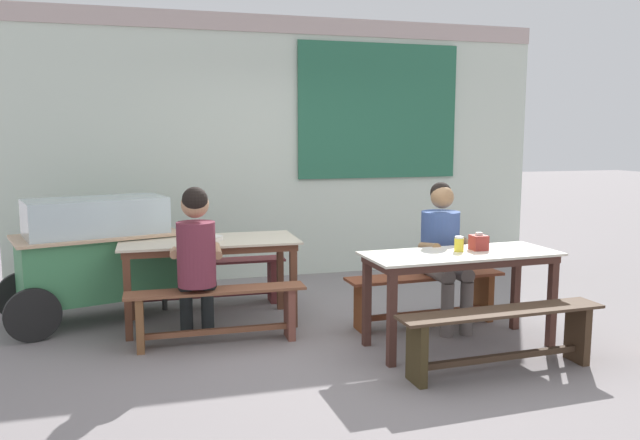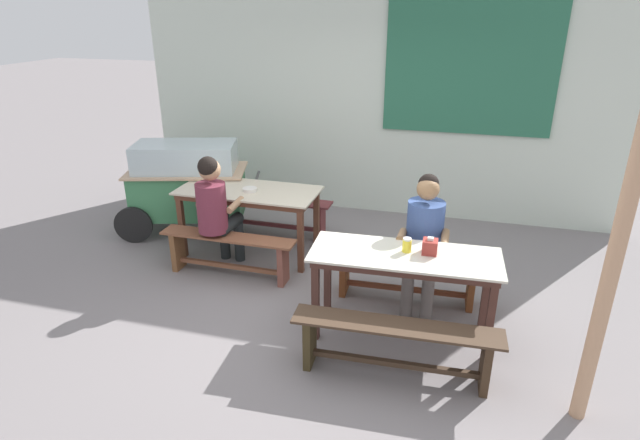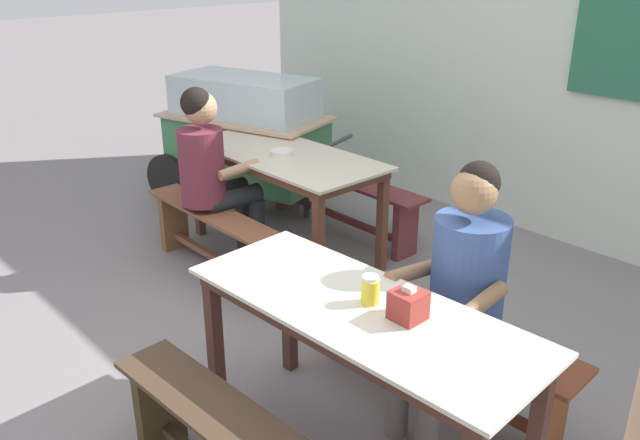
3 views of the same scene
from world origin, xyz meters
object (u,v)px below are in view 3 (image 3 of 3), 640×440
(bench_far_front, at_px, (219,236))
(bench_near_back, at_px, (437,346))
(condiment_jar, at_px, (370,290))
(soup_bowl, at_px, (281,153))
(dining_table_far, at_px, (284,164))
(dining_table_near, at_px, (360,325))
(food_cart, at_px, (245,133))
(person_right_near_table, at_px, (460,283))
(tissue_box, at_px, (408,305))
(bench_far_back, at_px, (341,195))
(person_left_back_turned, at_px, (212,167))

(bench_far_front, height_order, bench_near_back, same)
(condiment_jar, bearing_deg, soup_bowl, 150.12)
(dining_table_far, bearing_deg, condiment_jar, -30.50)
(dining_table_far, xyz_separation_m, dining_table_near, (1.87, -1.15, -0.01))
(food_cart, bearing_deg, bench_far_front, -44.81)
(condiment_jar, xyz_separation_m, soup_bowl, (-1.83, 1.05, -0.04))
(dining_table_near, bearing_deg, dining_table_far, 148.39)
(bench_near_back, xyz_separation_m, soup_bowl, (-1.80, 0.52, 0.49))
(person_right_near_table, distance_m, soup_bowl, 2.02)
(bench_near_back, distance_m, condiment_jar, 0.75)
(food_cart, height_order, soup_bowl, food_cart)
(food_cart, height_order, person_right_near_table, person_right_near_table)
(dining_table_near, distance_m, tissue_box, 0.25)
(dining_table_far, bearing_deg, tissue_box, -27.81)
(bench_far_back, height_order, person_left_back_turned, person_left_back_turned)
(soup_bowl, bearing_deg, person_left_back_turned, -113.00)
(food_cart, distance_m, person_left_back_turned, 1.22)
(bench_near_back, bearing_deg, condiment_jar, -86.73)
(food_cart, bearing_deg, person_left_back_turned, -47.07)
(bench_far_back, relative_size, bench_far_front, 1.10)
(dining_table_far, distance_m, soup_bowl, 0.12)
(person_left_back_turned, height_order, soup_bowl, person_left_back_turned)
(bench_far_front, distance_m, food_cart, 1.42)
(bench_far_front, distance_m, tissue_box, 2.19)
(person_right_near_table, xyz_separation_m, soup_bowl, (-1.94, 0.58, 0.06))
(bench_far_front, xyz_separation_m, person_right_near_table, (1.98, -0.04, 0.44))
(tissue_box, bearing_deg, food_cart, 154.15)
(soup_bowl, bearing_deg, bench_far_back, 93.00)
(bench_far_front, xyz_separation_m, condiment_jar, (1.88, -0.52, 0.54))
(dining_table_near, bearing_deg, soup_bowl, 148.96)
(bench_far_front, relative_size, person_right_near_table, 1.13)
(bench_far_back, height_order, person_right_near_table, person_right_near_table)
(bench_far_back, distance_m, person_right_near_table, 2.35)
(bench_far_front, bearing_deg, condiment_jar, -15.47)
(bench_far_front, xyz_separation_m, food_cart, (-0.98, 0.97, 0.35))
(bench_far_back, relative_size, condiment_jar, 12.99)
(bench_far_front, xyz_separation_m, person_left_back_turned, (-0.15, 0.08, 0.45))
(soup_bowl, bearing_deg, food_cart, 156.81)
(dining_table_far, height_order, person_left_back_turned, person_left_back_turned)
(condiment_jar, bearing_deg, dining_table_near, -98.23)
(dining_table_far, height_order, tissue_box, tissue_box)
(dining_table_far, distance_m, dining_table_near, 2.19)
(person_left_back_turned, xyz_separation_m, condiment_jar, (2.03, -0.60, 0.09))
(person_left_back_turned, relative_size, condiment_jar, 10.59)
(dining_table_far, xyz_separation_m, soup_bowl, (0.04, -0.05, 0.10))
(bench_far_front, bearing_deg, bench_near_back, 0.53)
(dining_table_near, relative_size, condiment_jar, 12.99)
(condiment_jar, bearing_deg, bench_far_back, 137.91)
(tissue_box, bearing_deg, person_right_near_table, 99.89)
(tissue_box, bearing_deg, person_left_back_turned, 165.28)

